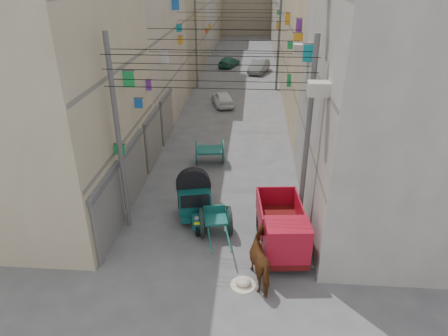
# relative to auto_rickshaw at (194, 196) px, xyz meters

# --- Properties ---
(building_row_left) EXTENTS (8.00, 62.00, 14.00)m
(building_row_left) POSITION_rel_auto_rickshaw_xyz_m (-7.12, 27.36, 5.38)
(building_row_left) COLOR tan
(building_row_left) RESTS_ON ground
(building_row_right) EXTENTS (8.00, 62.00, 14.00)m
(building_row_right) POSITION_rel_auto_rickshaw_xyz_m (8.87, 27.36, 5.38)
(building_row_right) COLOR #A6A29B
(building_row_right) RESTS_ON ground
(shutters_left) EXTENTS (0.18, 14.40, 2.88)m
(shutters_left) POSITION_rel_auto_rickshaw_xyz_m (-3.04, 3.61, 0.42)
(shutters_left) COLOR #515156
(shutters_left) RESTS_ON ground
(signboards) EXTENTS (8.22, 40.52, 5.67)m
(signboards) POSITION_rel_auto_rickshaw_xyz_m (0.86, 14.89, 2.35)
(signboards) COLOR green
(signboards) RESTS_ON ground
(ac_units) EXTENTS (0.70, 6.55, 3.35)m
(ac_units) POSITION_rel_auto_rickshaw_xyz_m (4.52, 0.90, 6.36)
(ac_units) COLOR #B0AC9E
(ac_units) RESTS_ON ground
(utility_poles) EXTENTS (7.40, 22.20, 8.00)m
(utility_poles) POSITION_rel_auto_rickshaw_xyz_m (0.87, 10.23, 2.92)
(utility_poles) COLOR #525254
(utility_poles) RESTS_ON ground
(overhead_cables) EXTENTS (7.40, 22.52, 1.12)m
(overhead_cables) POSITION_rel_auto_rickshaw_xyz_m (0.87, 7.63, 5.69)
(overhead_cables) COLOR black
(overhead_cables) RESTS_ON ground
(auto_rickshaw) EXTENTS (1.85, 2.69, 1.83)m
(auto_rickshaw) POSITION_rel_auto_rickshaw_xyz_m (0.00, 0.00, 0.00)
(auto_rickshaw) COLOR black
(auto_rickshaw) RESTS_ON ground
(tonga_cart) EXTENTS (1.56, 2.89, 1.24)m
(tonga_cart) POSITION_rel_auto_rickshaw_xyz_m (1.05, -1.19, -0.43)
(tonga_cart) COLOR black
(tonga_cart) RESTS_ON ground
(mini_truck) EXTENTS (1.93, 3.73, 2.02)m
(mini_truck) POSITION_rel_auto_rickshaw_xyz_m (3.70, -2.36, -0.11)
(mini_truck) COLOR black
(mini_truck) RESTS_ON ground
(second_cart) EXTENTS (1.75, 1.59, 1.40)m
(second_cart) POSITION_rel_auto_rickshaw_xyz_m (0.09, 5.53, -0.33)
(second_cart) COLOR #12504A
(second_cart) RESTS_ON ground
(feed_sack) EXTENTS (0.55, 0.44, 0.28)m
(feed_sack) POSITION_rel_auto_rickshaw_xyz_m (2.28, -4.07, -0.94)
(feed_sack) COLOR beige
(feed_sack) RESTS_ON ground
(horse) EXTENTS (1.50, 2.25, 1.74)m
(horse) POSITION_rel_auto_rickshaw_xyz_m (2.99, -3.77, -0.21)
(horse) COLOR maroon
(horse) RESTS_ON ground
(distant_car_white) EXTENTS (2.27, 3.68, 1.17)m
(distant_car_white) POSITION_rel_auto_rickshaw_xyz_m (-0.03, 16.25, -0.49)
(distant_car_white) COLOR white
(distant_car_white) RESTS_ON ground
(distant_car_grey) EXTENTS (2.45, 4.29, 1.34)m
(distant_car_grey) POSITION_rel_auto_rickshaw_xyz_m (2.94, 27.79, -0.41)
(distant_car_grey) COLOR slate
(distant_car_grey) RESTS_ON ground
(distant_car_green) EXTENTS (2.58, 3.96, 1.07)m
(distant_car_green) POSITION_rel_auto_rickshaw_xyz_m (-0.42, 30.38, -0.54)
(distant_car_green) COLOR #205F4D
(distant_car_green) RESTS_ON ground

